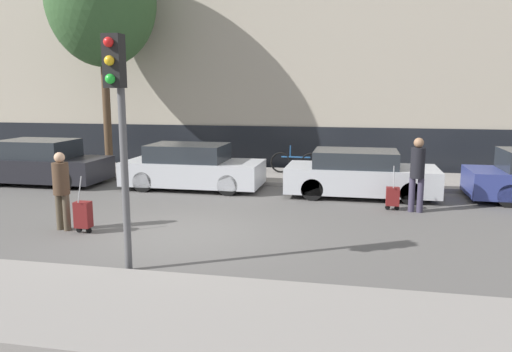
% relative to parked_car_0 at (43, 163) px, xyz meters
% --- Properties ---
extents(ground_plane, '(80.00, 80.00, 0.00)m').
position_rel_parked_car_0_xyz_m(ground_plane, '(6.27, -4.47, -0.66)').
color(ground_plane, '#565451').
extents(sidewalk_near, '(28.00, 2.50, 0.12)m').
position_rel_parked_car_0_xyz_m(sidewalk_near, '(6.27, -8.22, -0.60)').
color(sidewalk_near, gray).
rests_on(sidewalk_near, ground_plane).
extents(sidewalk_far, '(28.00, 3.00, 0.12)m').
position_rel_parked_car_0_xyz_m(sidewalk_far, '(6.27, 2.53, -0.60)').
color(sidewalk_far, gray).
rests_on(sidewalk_far, ground_plane).
extents(building_facade, '(28.00, 3.13, 11.86)m').
position_rel_parked_car_0_xyz_m(building_facade, '(6.27, 6.27, 5.26)').
color(building_facade, '#A89E8C').
rests_on(building_facade, ground_plane).
extents(parked_car_0, '(3.97, 1.84, 1.40)m').
position_rel_parked_car_0_xyz_m(parked_car_0, '(0.00, 0.00, 0.00)').
color(parked_car_0, black).
rests_on(parked_car_0, ground_plane).
extents(parked_car_1, '(4.15, 1.81, 1.35)m').
position_rel_parked_car_0_xyz_m(parked_car_1, '(4.93, 0.20, -0.02)').
color(parked_car_1, '#B7BABF').
rests_on(parked_car_1, ground_plane).
extents(parked_car_2, '(4.15, 1.83, 1.30)m').
position_rel_parked_car_0_xyz_m(parked_car_2, '(9.91, 0.07, -0.04)').
color(parked_car_2, '#B7BABF').
rests_on(parked_car_2, ground_plane).
extents(pedestrian_left, '(0.35, 0.34, 1.67)m').
position_rel_parked_car_0_xyz_m(pedestrian_left, '(3.73, -4.75, 0.29)').
color(pedestrian_left, '#4C4233').
rests_on(pedestrian_left, ground_plane).
extents(trolley_left, '(0.34, 0.29, 1.21)m').
position_rel_parked_car_0_xyz_m(trolley_left, '(4.27, -4.87, -0.27)').
color(trolley_left, maroon).
rests_on(trolley_left, ground_plane).
extents(pedestrian_right, '(0.35, 0.34, 1.83)m').
position_rel_parked_car_0_xyz_m(pedestrian_right, '(11.26, -1.57, 0.39)').
color(pedestrian_right, '#383347').
rests_on(pedestrian_right, ground_plane).
extents(trolley_right, '(0.34, 0.29, 1.11)m').
position_rel_parked_car_0_xyz_m(trolley_right, '(10.72, -1.47, -0.31)').
color(trolley_right, maroon).
rests_on(trolley_right, ground_plane).
extents(traffic_light, '(0.28, 0.47, 3.78)m').
position_rel_parked_car_0_xyz_m(traffic_light, '(6.17, -6.83, 2.04)').
color(traffic_light, '#515154').
rests_on(traffic_light, ground_plane).
extents(parked_bicycle, '(1.77, 0.06, 0.96)m').
position_rel_parked_car_0_xyz_m(parked_bicycle, '(7.74, 2.92, -0.16)').
color(parked_bicycle, black).
rests_on(parked_bicycle, sidewalk_far).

